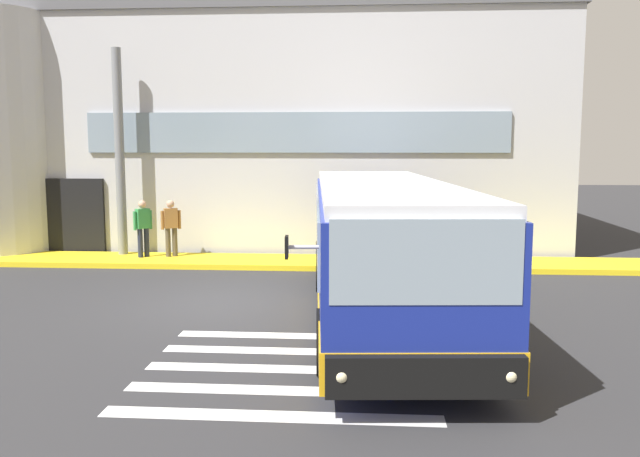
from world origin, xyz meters
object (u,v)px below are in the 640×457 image
at_px(entry_support_column, 120,153).
at_px(passenger_by_doorway, 171,224).
at_px(bus_main_foreground, 382,250).
at_px(passenger_near_column, 143,226).

xyz_separation_m(entry_support_column, passenger_by_doorway, (1.58, -0.29, -2.09)).
bearing_deg(entry_support_column, passenger_by_doorway, -10.45).
height_order(bus_main_foreground, passenger_near_column, bus_main_foreground).
relative_size(bus_main_foreground, passenger_near_column, 6.64).
height_order(passenger_near_column, passenger_by_doorway, same).
bearing_deg(entry_support_column, passenger_near_column, -30.76).
xyz_separation_m(passenger_near_column, passenger_by_doorway, (0.78, 0.18, 0.03)).
distance_m(passenger_near_column, passenger_by_doorway, 0.80).
height_order(entry_support_column, passenger_near_column, entry_support_column).
distance_m(bus_main_foreground, passenger_near_column, 8.91).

